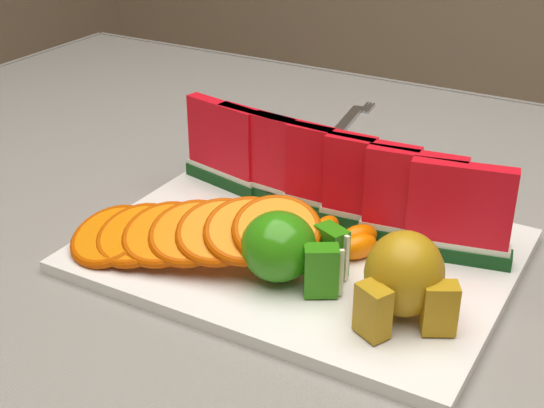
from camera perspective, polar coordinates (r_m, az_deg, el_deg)
name	(u,v)px	position (r m, az deg, el deg)	size (l,w,h in m)	color
table	(328,313)	(0.85, 4.25, -8.22)	(1.40, 0.90, 0.75)	brown
tablecloth	(330,265)	(0.82, 4.40, -4.63)	(1.53, 1.03, 0.20)	gray
platter	(300,250)	(0.75, 2.15, -3.52)	(0.40, 0.30, 0.01)	silver
apple_cluster	(287,249)	(0.67, 1.12, -3.38)	(0.10, 0.08, 0.06)	#0B850B
pear_cluster	(405,278)	(0.63, 9.95, -5.51)	(0.09, 0.09, 0.08)	#B49010
fork	(345,125)	(1.07, 5.50, 5.97)	(0.04, 0.20, 0.00)	silver
watermelon_row	(330,178)	(0.77, 4.37, 1.98)	(0.39, 0.07, 0.10)	#0A3507
orange_fan_front	(191,233)	(0.71, -6.09, -2.15)	(0.26, 0.15, 0.06)	#F4500A
orange_fan_back	(346,178)	(0.84, 5.58, 1.98)	(0.29, 0.11, 0.04)	#F4500A
tangerine_segments	(304,227)	(0.75, 2.41, -1.76)	(0.17, 0.07, 0.02)	orange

